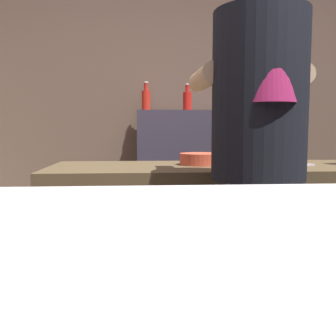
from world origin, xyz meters
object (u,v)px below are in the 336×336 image
chefs_knife (290,165)px  bottle_hot_sauce (146,100)px  bottle_vinegar (187,100)px  bartender (259,156)px  mixing_bowl (200,159)px

chefs_knife → bottle_hot_sauce: size_ratio=0.97×
chefs_knife → bottle_vinegar: 1.47m
bottle_vinegar → bottle_hot_sauce: bearing=157.6°
bottle_hot_sauce → bottle_vinegar: 0.36m
chefs_knife → bottle_vinegar: (-0.33, 1.38, 0.40)m
bartender → mixing_bowl: bearing=13.7°
mixing_bowl → bottle_vinegar: size_ratio=0.94×
chefs_knife → bottle_hot_sauce: 1.70m
mixing_bowl → chefs_knife: (0.41, -0.10, -0.02)m
bottle_hot_sauce → bartender: bearing=-78.9°
bartender → mixing_bowl: 0.52m
bartender → bottle_hot_sauce: 1.99m
chefs_knife → bottle_vinegar: bearing=96.1°
bartender → bottle_vinegar: (-0.05, 1.78, 0.33)m
bartender → bottle_vinegar: 1.81m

